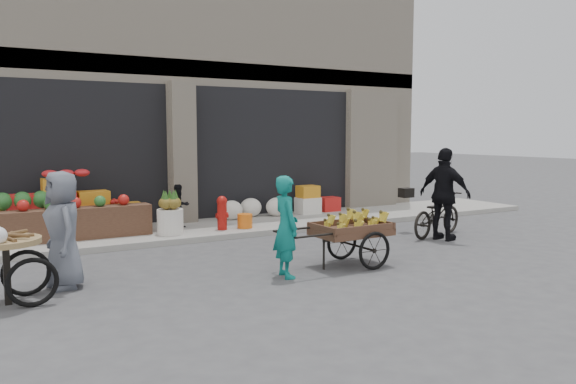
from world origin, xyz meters
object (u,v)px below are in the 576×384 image
orange_bucket (245,221)px  banana_cart (349,228)px  seated_person (179,206)px  cyclist (445,194)px  pineapple_bin (170,222)px  vendor_grey (63,230)px  vendor_woman (286,227)px  tricycle_cart (6,260)px  bicycle (437,215)px  fire_hydrant (222,211)px

orange_bucket → banana_cart: (0.19, -3.47, 0.35)m
seated_person → cyclist: 5.48m
pineapple_bin → vendor_grey: (-2.37, -2.67, 0.44)m
vendor_woman → tricycle_cart: (-3.69, 0.54, -0.19)m
seated_person → bicycle: 5.40m
orange_bucket → vendor_woman: 3.76m
vendor_woman → cyclist: size_ratio=0.82×
pineapple_bin → tricycle_cart: tricycle_cart is taller
banana_cart → vendor_grey: 4.27m
orange_bucket → fire_hydrant: bearing=174.3°
orange_bucket → cyclist: (3.13, -2.65, 0.65)m
pineapple_bin → vendor_grey: vendor_grey is taller
pineapple_bin → vendor_grey: size_ratio=0.32×
banana_cart → fire_hydrant: bearing=100.3°
fire_hydrant → cyclist: 4.54m
orange_bucket → tricycle_cart: 5.62m
fire_hydrant → bicycle: bearing=-30.9°
bicycle → fire_hydrant: bearing=43.3°
pineapple_bin → cyclist: cyclist is taller
seated_person → pineapple_bin: bearing=-133.7°
fire_hydrant → orange_bucket: size_ratio=2.22×
seated_person → tricycle_cart: 5.13m
fire_hydrant → banana_cart: size_ratio=0.34×
vendor_woman → cyclist: (4.16, 0.93, 0.17)m
orange_bucket → seated_person: bearing=149.7°
seated_person → cyclist: size_ratio=0.50×
orange_bucket → seated_person: 1.42m
vendor_woman → bicycle: vendor_woman is taller
pineapple_bin → orange_bucket: (1.60, -0.10, -0.10)m
fire_hydrant → cyclist: cyclist is taller
seated_person → tricycle_cart: size_ratio=0.65×
tricycle_cart → bicycle: tricycle_cart is taller
fire_hydrant → orange_bucket: 0.55m
vendor_woman → vendor_grey: bearing=78.1°
banana_cart → cyclist: bearing=14.9°
pineapple_bin → seated_person: (0.40, 0.60, 0.21)m
orange_bucket → tricycle_cart: tricycle_cart is taller
fire_hydrant → cyclist: size_ratio=0.38×
vendor_woman → cyclist: 4.27m
fire_hydrant → vendor_grey: bearing=-143.0°
orange_bucket → vendor_woman: (-1.03, -3.58, 0.49)m
tricycle_cart → bicycle: 8.09m
fire_hydrant → bicycle: (3.83, -2.30, -0.05)m
seated_person → vendor_grey: size_ratio=0.57×
fire_hydrant → vendor_woman: bearing=-98.3°
orange_bucket → banana_cart: size_ratio=0.16×
seated_person → bicycle: size_ratio=0.54×
tricycle_cart → fire_hydrant: bearing=34.2°
orange_bucket → seated_person: size_ratio=0.34×
fire_hydrant → seated_person: 0.96m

